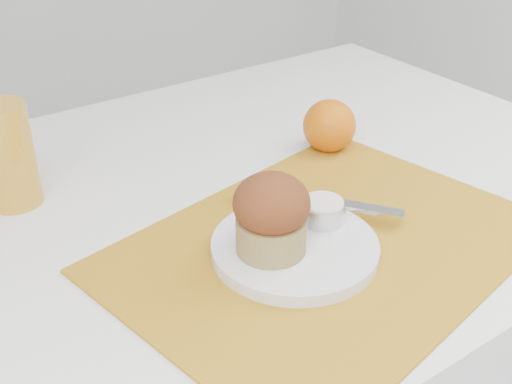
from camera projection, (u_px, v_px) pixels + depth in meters
table at (231, 382)px, 1.08m from camera, size 1.20×0.80×0.75m
placemat at (326, 245)px, 0.78m from camera, size 0.57×0.46×0.00m
plate at (295, 248)px, 0.76m from camera, size 0.22×0.22×0.02m
ramekin at (323, 212)px, 0.79m from camera, size 0.07×0.07×0.02m
cream at (323, 203)px, 0.78m from camera, size 0.06×0.06×0.01m
raspberry_near at (279, 215)px, 0.79m from camera, size 0.02×0.02×0.02m
raspberry_far at (303, 214)px, 0.79m from camera, size 0.02×0.02×0.02m
butter_knife at (318, 200)px, 0.83m from camera, size 0.14×0.19×0.01m
orange at (329, 126)px, 0.98m from camera, size 0.08×0.08×0.08m
juice_glass at (7, 156)px, 0.83m from camera, size 0.08×0.08×0.14m
muffin at (271, 214)px, 0.71m from camera, size 0.10×0.10×0.10m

